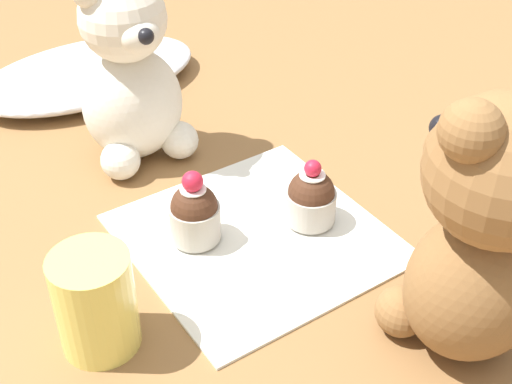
# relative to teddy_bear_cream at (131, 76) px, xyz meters

# --- Properties ---
(ground_plane) EXTENTS (4.00, 4.00, 0.00)m
(ground_plane) POSITION_rel_teddy_bear_cream_xyz_m (0.03, -0.20, -0.10)
(ground_plane) COLOR olive
(knitted_placemat) EXTENTS (0.23, 0.23, 0.01)m
(knitted_placemat) POSITION_rel_teddy_bear_cream_xyz_m (0.03, -0.20, -0.09)
(knitted_placemat) COLOR silver
(knitted_placemat) RESTS_ON ground_plane
(tulle_cloth) EXTENTS (0.29, 0.17, 0.04)m
(tulle_cloth) POSITION_rel_teddy_bear_cream_xyz_m (0.02, 0.18, -0.08)
(tulle_cloth) COLOR silver
(tulle_cloth) RESTS_ON ground_plane
(teddy_bear_cream) EXTENTS (0.11, 0.11, 0.21)m
(teddy_bear_cream) POSITION_rel_teddy_bear_cream_xyz_m (0.00, 0.00, 0.00)
(teddy_bear_cream) COLOR silver
(teddy_bear_cream) RESTS_ON ground_plane
(teddy_bear_tan) EXTENTS (0.12, 0.13, 0.23)m
(teddy_bear_tan) POSITION_rel_teddy_bear_cream_xyz_m (0.09, -0.39, 0.02)
(teddy_bear_tan) COLOR olive
(teddy_bear_tan) RESTS_ON ground_plane
(cupcake_near_cream_bear) EXTENTS (0.05, 0.05, 0.07)m
(cupcake_near_cream_bear) POSITION_rel_teddy_bear_cream_xyz_m (-0.02, -0.17, -0.06)
(cupcake_near_cream_bear) COLOR #B2ADA3
(cupcake_near_cream_bear) RESTS_ON knitted_placemat
(cupcake_near_tan_bear) EXTENTS (0.05, 0.05, 0.07)m
(cupcake_near_tan_bear) POSITION_rel_teddy_bear_cream_xyz_m (0.08, -0.21, -0.06)
(cupcake_near_tan_bear) COLOR #B2ADA3
(cupcake_near_tan_bear) RESTS_ON knitted_placemat
(juice_glass) EXTENTS (0.06, 0.06, 0.09)m
(juice_glass) POSITION_rel_teddy_bear_cream_xyz_m (-0.15, -0.23, -0.05)
(juice_glass) COLOR #EADB66
(juice_glass) RESTS_ON ground_plane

